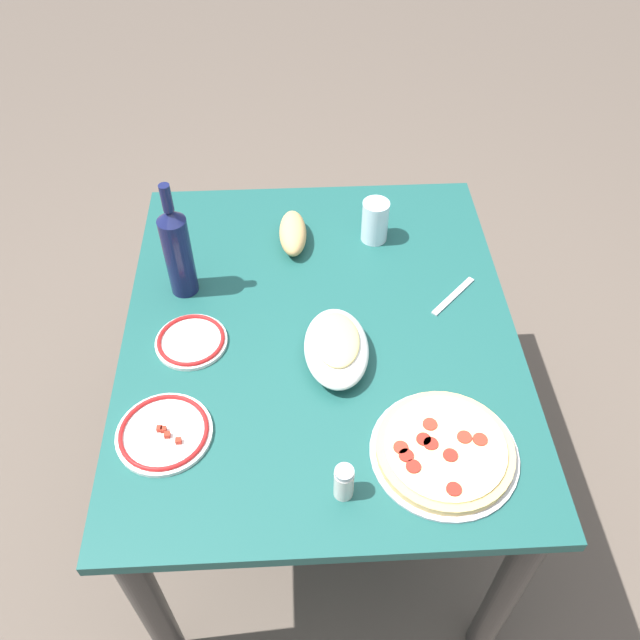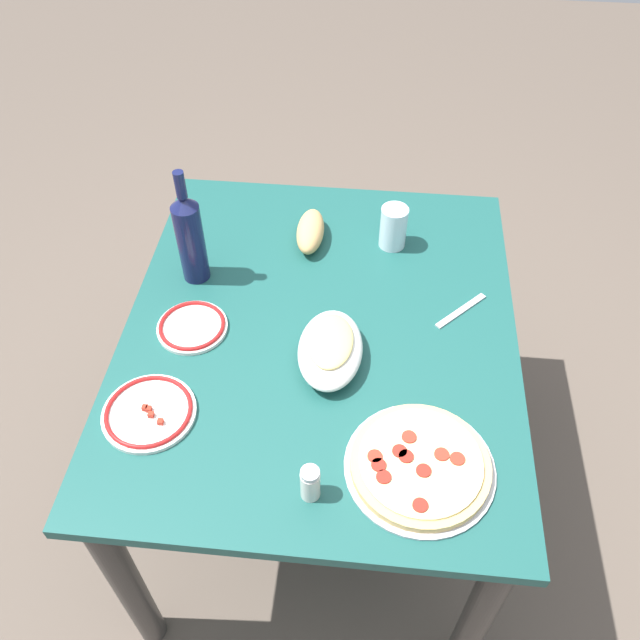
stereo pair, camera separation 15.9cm
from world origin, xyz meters
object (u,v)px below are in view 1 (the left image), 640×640
Objects in this scene: baked_pasta_dish at (336,346)px; side_plate_near at (164,433)px; side_plate_far at (191,341)px; dining_table at (320,361)px; pepperoni_pizza at (445,450)px; bread_loaf at (293,233)px; spice_shaker at (344,482)px; wine_bottle at (177,250)px; water_glass at (375,221)px.

side_plate_near is (0.19, -0.38, -0.03)m from baked_pasta_dish.
side_plate_far is (-0.26, 0.04, -0.00)m from side_plate_near.
pepperoni_pizza reaches higher than dining_table.
baked_pasta_dish is at bearing 12.44° from bread_loaf.
baked_pasta_dish is 1.39× the size of side_plate_far.
pepperoni_pizza is (0.36, 0.24, 0.14)m from dining_table.
spice_shaker reaches higher than side_plate_far.
water_glass is at bearing 109.11° from wine_bottle.
side_plate_near is at bearing -39.72° from water_glass.
spice_shaker is (0.60, 0.37, -0.09)m from wine_bottle.
wine_bottle reaches higher than dining_table.
baked_pasta_dish reaches higher than side_plate_near.
side_plate_near is 0.26m from side_plate_far.
baked_pasta_dish is at bearing 117.09° from side_plate_near.
pepperoni_pizza is 0.79m from wine_bottle.
baked_pasta_dish is at bearing -142.36° from pepperoni_pizza.
spice_shaker reaches higher than pepperoni_pizza.
water_glass reaches higher than baked_pasta_dish.
spice_shaker is (0.77, -0.14, -0.02)m from water_glass.
wine_bottle reaches higher than baked_pasta_dish.
dining_table is 6.64× the size of side_plate_far.
side_plate_near is 2.37× the size of spice_shaker.
side_plate_near is 1.20× the size of side_plate_far.
baked_pasta_dish is at bearing 79.88° from side_plate_far.
dining_table is at bearing 65.74° from wine_bottle.
dining_table is at bearing -26.81° from water_glass.
spice_shaker is at bearing 3.20° from dining_table.
bread_loaf is 2.03× the size of spice_shaker.
spice_shaker is (0.08, -0.22, 0.03)m from pepperoni_pizza.
pepperoni_pizza is at bearing 48.39° from wine_bottle.
pepperoni_pizza is 1.51× the size of side_plate_near.
side_plate_far is (-0.33, -0.55, -0.01)m from pepperoni_pizza.
wine_bottle is (-0.52, -0.58, 0.12)m from pepperoni_pizza.
pepperoni_pizza is 1.30× the size of baked_pasta_dish.
water_glass reaches higher than side_plate_near.
water_glass is 0.60m from side_plate_far.
side_plate_far is at bearing 9.38° from wine_bottle.
wine_bottle is at bearing -123.49° from baked_pasta_dish.
dining_table is 0.34m from side_plate_far.
side_plate_near reaches higher than side_plate_far.
pepperoni_pizza is 0.59m from side_plate_near.
spice_shaker is (0.41, 0.34, 0.03)m from side_plate_far.
pepperoni_pizza is 2.57× the size of water_glass.
bread_loaf is (0.01, -0.23, -0.03)m from water_glass.
bread_loaf is (-0.32, -0.06, 0.16)m from dining_table.
side_plate_far is 0.98× the size of bread_loaf.
side_plate_far is at bearing -35.34° from bread_loaf.
bread_loaf is (-0.69, -0.30, 0.02)m from pepperoni_pizza.
dining_table is at bearing -176.80° from spice_shaker.
wine_bottle is (-0.25, -0.37, 0.09)m from baked_pasta_dish.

